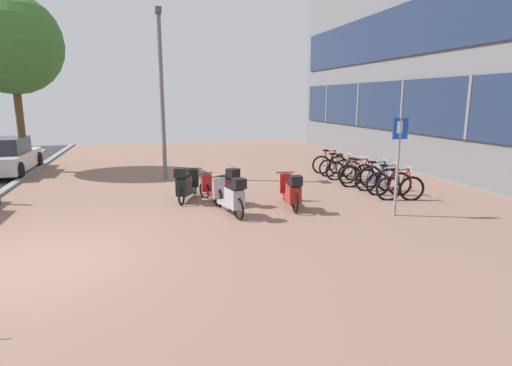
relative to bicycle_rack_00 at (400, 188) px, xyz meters
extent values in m
cube|color=#886555|center=(-3.96, -2.34, -0.37)|extent=(14.40, 40.00, 0.05)
cube|color=slate|center=(3.39, 1.48, 2.17)|extent=(0.10, 0.12, 2.06)
cube|color=slate|center=(3.39, 5.14, 2.17)|extent=(0.10, 0.12, 2.06)
cube|color=slate|center=(3.39, 8.80, 2.17)|extent=(0.10, 0.12, 2.06)
cube|color=slate|center=(3.39, 12.46, 2.17)|extent=(0.10, 0.12, 2.06)
torus|color=black|center=(-0.32, 0.08, -0.02)|extent=(0.72, 0.25, 0.72)
torus|color=black|center=(0.32, -0.08, -0.02)|extent=(0.72, 0.25, 0.72)
cylinder|color=#A11C14|center=(0.07, -0.02, 0.24)|extent=(0.32, 0.12, 0.63)
cylinder|color=#A11C14|center=(-0.12, 0.03, 0.21)|extent=(0.14, 0.07, 0.58)
cylinder|color=#A11C14|center=(0.01, 0.00, 0.52)|extent=(0.39, 0.13, 0.08)
cylinder|color=#A11C14|center=(-0.19, 0.05, -0.05)|extent=(0.25, 0.09, 0.08)
cylinder|color=#A11C14|center=(-0.25, 0.06, 0.24)|extent=(0.17, 0.07, 0.53)
cylinder|color=#A11C14|center=(0.26, -0.07, 0.26)|extent=(0.15, 0.07, 0.58)
cube|color=black|center=(-0.18, 0.05, 0.54)|extent=(0.24, 0.14, 0.06)
cylinder|color=#ADADB2|center=(0.21, -0.05, 0.60)|extent=(0.14, 0.47, 0.02)
torus|color=black|center=(-0.27, 0.71, -0.02)|extent=(0.73, 0.26, 0.73)
torus|color=black|center=(0.36, 0.55, -0.02)|extent=(0.73, 0.26, 0.73)
cylinder|color=navy|center=(0.11, 0.62, 0.25)|extent=(0.32, 0.12, 0.64)
cylinder|color=navy|center=(-0.08, 0.67, 0.22)|extent=(0.14, 0.07, 0.58)
cylinder|color=navy|center=(0.06, 0.63, 0.54)|extent=(0.39, 0.13, 0.09)
cylinder|color=navy|center=(-0.15, 0.68, -0.04)|extent=(0.25, 0.09, 0.08)
cylinder|color=navy|center=(-0.20, 0.70, 0.25)|extent=(0.17, 0.07, 0.53)
cylinder|color=navy|center=(0.30, 0.57, 0.27)|extent=(0.15, 0.07, 0.58)
cube|color=black|center=(-0.13, 0.68, 0.55)|extent=(0.24, 0.14, 0.06)
cylinder|color=#ADADB2|center=(0.25, 0.58, 0.61)|extent=(0.14, 0.47, 0.02)
torus|color=black|center=(-0.29, 1.34, -0.02)|extent=(0.74, 0.23, 0.74)
torus|color=black|center=(0.37, 1.19, -0.02)|extent=(0.74, 0.23, 0.74)
cylinder|color=navy|center=(0.11, 1.25, 0.25)|extent=(0.33, 0.11, 0.65)
cylinder|color=navy|center=(-0.09, 1.30, 0.23)|extent=(0.15, 0.07, 0.59)
cylinder|color=navy|center=(0.05, 1.26, 0.54)|extent=(0.41, 0.13, 0.09)
cylinder|color=navy|center=(-0.17, 1.31, -0.04)|extent=(0.27, 0.09, 0.08)
cylinder|color=navy|center=(-0.22, 1.32, 0.25)|extent=(0.18, 0.06, 0.54)
cylinder|color=navy|center=(0.31, 1.20, 0.28)|extent=(0.16, 0.06, 0.59)
cube|color=black|center=(-0.15, 1.31, 0.56)|extent=(0.23, 0.14, 0.06)
cylinder|color=#ADADB2|center=(0.25, 1.22, 0.62)|extent=(0.13, 0.47, 0.02)
torus|color=black|center=(-0.51, 1.97, -0.01)|extent=(0.74, 0.23, 0.74)
torus|color=black|center=(0.14, 1.83, -0.01)|extent=(0.74, 0.23, 0.74)
cylinder|color=#A21B1C|center=(-0.12, 1.88, 0.25)|extent=(0.32, 0.10, 0.65)
cylinder|color=#A21B1C|center=(-0.32, 1.93, 0.23)|extent=(0.15, 0.06, 0.59)
cylinder|color=#A21B1C|center=(-0.17, 1.90, 0.55)|extent=(0.40, 0.12, 0.09)
cylinder|color=#A21B1C|center=(-0.39, 1.94, -0.04)|extent=(0.26, 0.08, 0.08)
cylinder|color=#A21B1C|center=(-0.44, 1.95, 0.25)|extent=(0.17, 0.06, 0.54)
cylinder|color=#A21B1C|center=(0.08, 1.84, 0.28)|extent=(0.15, 0.06, 0.59)
cube|color=black|center=(-0.37, 1.94, 0.56)|extent=(0.23, 0.13, 0.06)
cylinder|color=#ADADB2|center=(0.02, 1.85, 0.62)|extent=(0.12, 0.47, 0.02)
torus|color=black|center=(-0.31, 2.56, -0.04)|extent=(0.69, 0.14, 0.68)
torus|color=black|center=(0.29, 2.50, -0.04)|extent=(0.69, 0.14, 0.68)
cylinder|color=#B0B6B7|center=(0.05, 2.52, 0.21)|extent=(0.30, 0.07, 0.60)
cylinder|color=#B0B6B7|center=(-0.13, 2.54, 0.18)|extent=(0.14, 0.05, 0.55)
cylinder|color=#B0B6B7|center=(0.00, 2.53, 0.48)|extent=(0.37, 0.08, 0.08)
cylinder|color=#B0B6B7|center=(-0.20, 2.55, -0.06)|extent=(0.24, 0.05, 0.07)
cylinder|color=#B0B6B7|center=(-0.25, 2.56, 0.21)|extent=(0.16, 0.04, 0.50)
cylinder|color=#B0B6B7|center=(0.24, 2.50, 0.23)|extent=(0.14, 0.05, 0.54)
cube|color=black|center=(-0.18, 2.55, 0.49)|extent=(0.23, 0.11, 0.06)
cylinder|color=#ADADB2|center=(0.18, 2.51, 0.55)|extent=(0.08, 0.48, 0.02)
torus|color=black|center=(-0.45, 3.21, -0.03)|extent=(0.71, 0.17, 0.70)
torus|color=black|center=(0.16, 3.12, -0.03)|extent=(0.71, 0.17, 0.70)
cylinder|color=#B5B0B9|center=(-0.08, 3.15, 0.22)|extent=(0.31, 0.08, 0.62)
cylinder|color=#B5B0B9|center=(-0.27, 3.18, 0.20)|extent=(0.14, 0.06, 0.56)
cylinder|color=#B5B0B9|center=(-0.13, 3.16, 0.50)|extent=(0.38, 0.09, 0.08)
cylinder|color=#B5B0B9|center=(-0.33, 3.19, -0.05)|extent=(0.24, 0.06, 0.08)
cylinder|color=#B5B0B9|center=(-0.38, 3.20, 0.22)|extent=(0.16, 0.05, 0.51)
cylinder|color=#B5B0B9|center=(0.11, 3.13, 0.25)|extent=(0.14, 0.05, 0.56)
cube|color=black|center=(-0.32, 3.19, 0.52)|extent=(0.23, 0.12, 0.06)
cylinder|color=#ADADB2|center=(0.05, 3.14, 0.57)|extent=(0.09, 0.48, 0.02)
torus|color=black|center=(-0.41, 3.87, -0.04)|extent=(0.68, 0.24, 0.68)
torus|color=black|center=(0.17, 3.72, -0.04)|extent=(0.68, 0.24, 0.68)
cylinder|color=black|center=(-0.06, 3.78, 0.21)|extent=(0.30, 0.11, 0.60)
cylinder|color=black|center=(-0.24, 3.83, 0.18)|extent=(0.14, 0.07, 0.55)
cylinder|color=black|center=(-0.11, 3.79, 0.48)|extent=(0.36, 0.13, 0.08)
cylinder|color=black|center=(-0.30, 3.84, -0.06)|extent=(0.23, 0.09, 0.07)
cylinder|color=black|center=(-0.35, 3.86, 0.21)|extent=(0.16, 0.06, 0.50)
cylinder|color=black|center=(0.12, 3.74, 0.23)|extent=(0.14, 0.06, 0.55)
cube|color=black|center=(-0.28, 3.84, 0.49)|extent=(0.24, 0.14, 0.06)
cylinder|color=#ADADB2|center=(0.07, 3.75, 0.55)|extent=(0.14, 0.47, 0.02)
torus|color=black|center=(-0.38, 4.53, -0.02)|extent=(0.71, 0.30, 0.72)
torus|color=black|center=(0.21, 4.33, -0.02)|extent=(0.71, 0.30, 0.72)
cylinder|color=maroon|center=(-0.03, 4.41, 0.24)|extent=(0.30, 0.13, 0.63)
cylinder|color=maroon|center=(-0.20, 4.47, 0.21)|extent=(0.14, 0.08, 0.58)
cylinder|color=maroon|center=(-0.08, 4.43, 0.52)|extent=(0.37, 0.15, 0.08)
cylinder|color=maroon|center=(-0.27, 4.49, -0.05)|extent=(0.24, 0.10, 0.08)
cylinder|color=maroon|center=(-0.32, 4.51, 0.24)|extent=(0.16, 0.07, 0.53)
cylinder|color=maroon|center=(0.15, 4.35, 0.26)|extent=(0.14, 0.07, 0.58)
cube|color=black|center=(-0.25, 4.48, 0.54)|extent=(0.24, 0.15, 0.06)
cylinder|color=#ADADB2|center=(0.10, 4.37, 0.60)|extent=(0.17, 0.46, 0.02)
torus|color=black|center=(-5.99, 1.13, -0.10)|extent=(0.25, 0.52, 0.54)
torus|color=black|center=(-5.50, 2.38, -0.10)|extent=(0.25, 0.52, 0.54)
cube|color=black|center=(-5.74, 1.76, -0.13)|extent=(0.54, 0.80, 0.08)
cube|color=black|center=(-5.90, 1.36, 0.11)|extent=(0.50, 0.66, 0.48)
cube|color=black|center=(-5.90, 1.36, 0.39)|extent=(0.44, 0.59, 0.06)
cylinder|color=black|center=(-5.51, 2.36, 0.16)|extent=(0.11, 0.14, 0.54)
cube|color=black|center=(-5.53, 2.29, 0.14)|extent=(0.33, 0.19, 0.54)
cylinder|color=black|center=(-5.51, 2.33, 0.43)|extent=(0.49, 0.22, 0.03)
cube|color=black|center=(-6.01, 1.09, 0.54)|extent=(0.36, 0.36, 0.24)
torus|color=black|center=(-3.31, -0.46, -0.10)|extent=(0.13, 0.56, 0.56)
torus|color=black|center=(-3.12, 0.87, -0.10)|extent=(0.13, 0.56, 0.56)
cube|color=#B1211B|center=(-3.22, 0.21, -0.12)|extent=(0.38, 0.78, 0.08)
cube|color=#B1211B|center=(-3.27, -0.22, 0.09)|extent=(0.38, 0.63, 0.42)
cube|color=black|center=(-3.27, -0.22, 0.33)|extent=(0.33, 0.57, 0.06)
cylinder|color=#B1211B|center=(-3.13, 0.85, 0.18)|extent=(0.09, 0.13, 0.56)
cube|color=#B1211B|center=(-3.14, 0.77, 0.16)|extent=(0.33, 0.12, 0.55)
cylinder|color=black|center=(-3.13, 0.82, 0.46)|extent=(0.52, 0.10, 0.03)
cube|color=black|center=(-3.31, -0.51, 0.48)|extent=(0.32, 0.32, 0.24)
torus|color=black|center=(-4.70, 0.62, -0.12)|extent=(0.27, 0.47, 0.50)
torus|color=black|center=(-5.28, 1.72, -0.12)|extent=(0.27, 0.47, 0.50)
cube|color=#AF2223|center=(-4.99, 1.17, -0.15)|extent=(0.57, 0.75, 0.08)
cube|color=#AF2223|center=(-4.81, 0.81, 0.11)|extent=(0.52, 0.63, 0.51)
cube|color=black|center=(-4.81, 0.81, 0.40)|extent=(0.46, 0.56, 0.06)
cylinder|color=#AF2223|center=(-5.27, 1.70, 0.12)|extent=(0.12, 0.14, 0.50)
cube|color=#AF2223|center=(-5.23, 1.63, 0.10)|extent=(0.32, 0.22, 0.49)
cylinder|color=black|center=(-5.26, 1.68, 0.37)|extent=(0.47, 0.26, 0.03)
cube|color=black|center=(-4.68, 0.57, 0.55)|extent=(0.38, 0.38, 0.24)
torus|color=black|center=(-4.81, -0.66, -0.09)|extent=(0.17, 0.57, 0.57)
torus|color=black|center=(-5.08, 0.65, -0.09)|extent=(0.17, 0.57, 0.57)
cube|color=#ACA8B0|center=(-4.95, 0.00, -0.12)|extent=(0.42, 0.79, 0.08)
cube|color=#ACA8B0|center=(-4.86, -0.42, 0.12)|extent=(0.41, 0.63, 0.47)
cube|color=black|center=(-4.86, -0.42, 0.38)|extent=(0.36, 0.57, 0.06)
cylinder|color=#ACA8B0|center=(-5.08, 0.62, 0.19)|extent=(0.09, 0.13, 0.57)
cube|color=#ACA8B0|center=(-5.06, 0.55, 0.16)|extent=(0.33, 0.14, 0.56)
cylinder|color=black|center=(-5.07, 0.60, 0.47)|extent=(0.52, 0.13, 0.03)
cube|color=black|center=(-4.80, -0.71, 0.53)|extent=(0.33, 0.33, 0.24)
cube|color=silver|center=(-12.07, 7.64, 0.13)|extent=(1.78, 3.91, 0.62)
cube|color=#282D38|center=(-12.07, 7.60, 0.73)|extent=(1.49, 2.03, 0.58)
cylinder|color=black|center=(-11.22, 9.07, -0.04)|extent=(0.20, 0.62, 0.62)
cylinder|color=black|center=(-11.22, 6.21, -0.04)|extent=(0.20, 0.62, 0.62)
cylinder|color=gray|center=(-1.04, -1.34, 0.84)|extent=(0.07, 0.07, 2.38)
cube|color=#1846AB|center=(-1.04, -1.35, 1.78)|extent=(0.40, 0.02, 0.50)
cube|color=white|center=(-1.07, -1.36, 1.81)|extent=(0.14, 0.01, 0.28)
cylinder|color=slate|center=(-6.22, 4.99, 2.43)|extent=(0.14, 0.14, 5.56)
cube|color=#4C4C51|center=(-6.22, 4.99, 5.33)|extent=(0.20, 0.52, 0.18)
cylinder|color=brown|center=(-11.47, 8.00, 1.41)|extent=(0.28, 0.28, 3.52)
sphere|color=#3A6F2F|center=(-11.47, 8.00, 4.46)|extent=(3.68, 3.68, 3.68)
camera|label=1|loc=(-6.89, -9.96, 2.48)|focal=29.11mm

